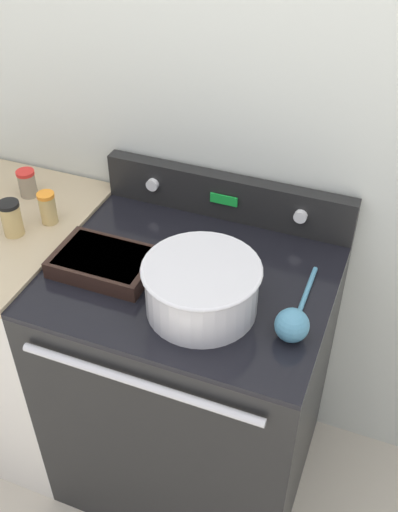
{
  "coord_description": "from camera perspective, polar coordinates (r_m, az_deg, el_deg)",
  "views": [
    {
      "loc": [
        0.5,
        -0.87,
        2.07
      ],
      "look_at": [
        0.02,
        0.36,
        1.01
      ],
      "focal_mm": 42.0,
      "sensor_mm": 36.0,
      "label": 1
    }
  ],
  "objects": [
    {
      "name": "spice_jar_orange_cap",
      "position": [
        1.94,
        -14.21,
        4.48
      ],
      "size": [
        0.06,
        0.06,
        0.11
      ],
      "color": "tan",
      "rests_on": "side_counter"
    },
    {
      "name": "control_panel",
      "position": [
        1.92,
        2.69,
        5.67
      ],
      "size": [
        0.82,
        0.07,
        0.15
      ],
      "color": "black",
      "rests_on": "stove_range"
    },
    {
      "name": "kitchen_wall",
      "position": [
        1.85,
        3.54,
        12.58
      ],
      "size": [
        8.0,
        0.05,
        2.5
      ],
      "color": "silver",
      "rests_on": "ground_plane"
    },
    {
      "name": "spice_jar_red_cap",
      "position": [
        2.09,
        -16.05,
        6.69
      ],
      "size": [
        0.06,
        0.06,
        0.09
      ],
      "color": "gray",
      "rests_on": "side_counter"
    },
    {
      "name": "ladle",
      "position": [
        1.54,
        8.93,
        -6.35
      ],
      "size": [
        0.09,
        0.33,
        0.09
      ],
      "color": "teal",
      "rests_on": "stove_range"
    },
    {
      "name": "stove_range",
      "position": [
        2.06,
        -0.71,
        -11.75
      ],
      "size": [
        0.82,
        0.71,
        0.95
      ],
      "color": "black",
      "rests_on": "ground_plane"
    },
    {
      "name": "spice_jar_black_cap",
      "position": [
        1.91,
        -17.43,
        3.45
      ],
      "size": [
        0.07,
        0.07,
        0.11
      ],
      "color": "tan",
      "rests_on": "side_counter"
    },
    {
      "name": "side_counter",
      "position": [
        2.32,
        -16.73,
        -6.38
      ],
      "size": [
        0.55,
        0.68,
        0.96
      ],
      "color": "silver",
      "rests_on": "ground_plane"
    },
    {
      "name": "casserole_dish",
      "position": [
        1.74,
        -9.01,
        -0.52
      ],
      "size": [
        0.29,
        0.2,
        0.05
      ],
      "color": "black",
      "rests_on": "stove_range"
    },
    {
      "name": "mixing_bowl",
      "position": [
        1.56,
        0.24,
        -2.84
      ],
      "size": [
        0.32,
        0.32,
        0.15
      ],
      "color": "silver",
      "rests_on": "stove_range"
    }
  ]
}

